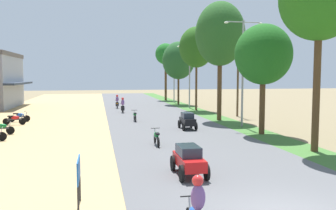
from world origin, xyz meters
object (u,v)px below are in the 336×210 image
median_tree_fifth (178,61)px  streetlamp_near (243,66)px  median_tree_sixth (166,55)px  motorbike_ahead_fifth (117,102)px  median_tree_second (263,55)px  utility_pole_near (238,73)px  motorbike_ahead_third (135,115)px  car_hatchback_black (187,120)px  car_sedan_red (189,159)px  parked_motorbike_sixth (15,119)px  motorbike_ahead_fourth (123,106)px  parked_motorbike_fifth (1,128)px  motorbike_ahead_second (157,137)px  streetlamp_far (174,75)px  motorbike_foreground_rider (196,210)px  median_tree_third (220,34)px  street_signboard (79,173)px  streetlamp_mid (190,72)px  median_tree_fourth (197,47)px  parked_motorbike_seventh (20,116)px

median_tree_fifth → streetlamp_near: median_tree_fifth is taller
median_tree_sixth → motorbike_ahead_fifth: bearing=-123.1°
median_tree_second → utility_pole_near: (2.56, 10.69, -1.17)m
median_tree_second → motorbike_ahead_third: size_ratio=4.17×
streetlamp_near → car_hatchback_black: bearing=-173.5°
car_sedan_red → car_hatchback_black: (2.98, 11.98, 0.01)m
median_tree_second → median_tree_fifth: (-0.13, 25.37, 0.62)m
parked_motorbike_sixth → motorbike_ahead_fourth: size_ratio=1.00×
motorbike_ahead_fourth → parked_motorbike_sixth: bearing=-140.6°
parked_motorbike_fifth → motorbike_ahead_second: motorbike_ahead_second is taller
median_tree_fifth → car_sedan_red: bearing=-102.1°
median_tree_second → streetlamp_near: size_ratio=0.91×
median_tree_second → streetlamp_far: (0.04, 29.04, -1.30)m
streetlamp_far → car_hatchback_black: bearing=-99.9°
motorbike_foreground_rider → parked_motorbike_sixth: bearing=111.8°
median_tree_second → median_tree_fifth: bearing=90.3°
median_tree_fifth → median_tree_sixth: median_tree_sixth is taller
car_hatchback_black → motorbike_ahead_third: car_hatchback_black is taller
median_tree_second → median_tree_sixth: 34.22m
median_tree_third → median_tree_sixth: (0.11, 26.37, -0.31)m
car_sedan_red → parked_motorbike_sixth: bearing=121.1°
median_tree_sixth → motorbike_ahead_second: median_tree_sixth is taller
street_signboard → motorbike_ahead_fifth: (2.90, 32.62, -0.25)m
streetlamp_near → streetlamp_far: streetlamp_near is taller
parked_motorbike_sixth → street_signboard: size_ratio=1.20×
car_sedan_red → motorbike_ahead_fourth: bearing=92.3°
median_tree_fifth → motorbike_foreground_rider: bearing=-102.2°
median_tree_third → motorbike_ahead_fifth: 17.15m
streetlamp_near → streetlamp_mid: bearing=90.0°
street_signboard → car_hatchback_black: size_ratio=0.75×
motorbike_ahead_third → motorbike_ahead_fourth: bearing=94.5°
utility_pole_near → motorbike_ahead_second: 17.25m
median_tree_fourth → streetlamp_far: size_ratio=1.35×
streetlamp_near → motorbike_ahead_third: (-7.94, 4.87, -4.22)m
median_tree_fourth → utility_pole_near: 7.47m
median_tree_sixth → car_sedan_red: (-7.25, -43.10, -6.67)m
streetlamp_near → motorbike_ahead_fifth: size_ratio=4.59×
street_signboard → streetlamp_near: size_ratio=0.18×
motorbike_foreground_rider → motorbike_ahead_fifth: same height
median_tree_sixth → motorbike_ahead_second: bearing=-101.6°
median_tree_third → median_tree_fourth: median_tree_third is taller
median_tree_fourth → streetlamp_mid: median_tree_fourth is taller
median_tree_second → car_hatchback_black: (-4.51, 3.04, -4.74)m
utility_pole_near → median_tree_fifth: bearing=100.4°
utility_pole_near → motorbike_ahead_third: 11.34m
median_tree_sixth → motorbike_ahead_second: 38.15m
parked_motorbike_seventh → median_tree_fifth: 24.04m
median_tree_fifth → motorbike_ahead_second: size_ratio=4.79×
car_hatchback_black → motorbike_ahead_fourth: (-3.96, 12.62, 0.11)m
streetlamp_mid → motorbike_ahead_fourth: bearing=-153.2°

